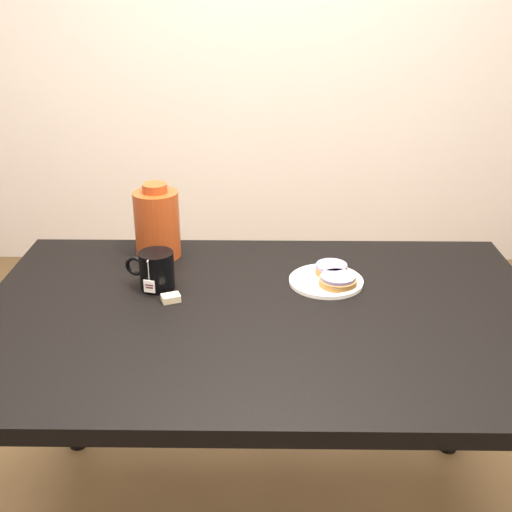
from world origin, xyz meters
The scene contains 8 objects.
wall_back centered at (0.00, 2.00, 1.35)m, with size 3.50×0.02×2.70m, color beige.
table centered at (0.00, 0.00, 0.67)m, with size 1.40×0.90×0.75m.
plate centered at (0.17, 0.15, 0.76)m, with size 0.20×0.20×0.01m.
bagel_back centered at (0.18, 0.19, 0.77)m, with size 0.12×0.12×0.03m.
bagel_front centered at (0.19, 0.12, 0.77)m, with size 0.12×0.12×0.03m.
mug centered at (-0.28, 0.12, 0.80)m, with size 0.14×0.11×0.10m.
teabag_pouch centered at (-0.23, 0.05, 0.76)m, with size 0.04×0.03×0.02m, color #C6B793.
bagel_package centered at (-0.30, 0.33, 0.85)m, with size 0.15×0.15×0.22m.
Camera 1 is at (0.00, -1.38, 1.50)m, focal length 45.00 mm.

